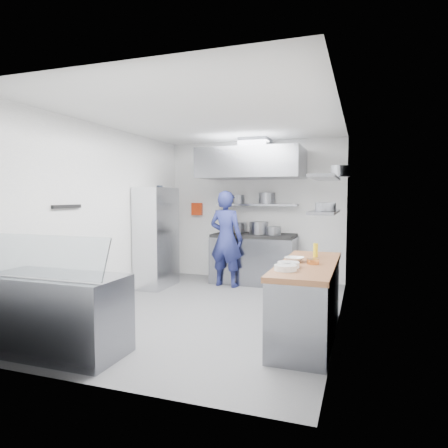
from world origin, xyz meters
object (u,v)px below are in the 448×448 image
at_px(display_case, 57,314).
at_px(gas_range, 254,260).
at_px(chef, 226,239).
at_px(wire_rack, 157,237).

bearing_deg(display_case, gas_range, 74.98).
bearing_deg(chef, wire_rack, 29.26).
xyz_separation_m(chef, wire_rack, (-1.21, -0.46, 0.03)).
distance_m(wire_rack, display_case, 3.26).
bearing_deg(wire_rack, gas_range, 29.48).
height_order(gas_range, display_case, gas_range).
height_order(wire_rack, display_case, wire_rack).
relative_size(gas_range, wire_rack, 0.86).
distance_m(gas_range, wire_rack, 1.93).
height_order(chef, wire_rack, wire_rack).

